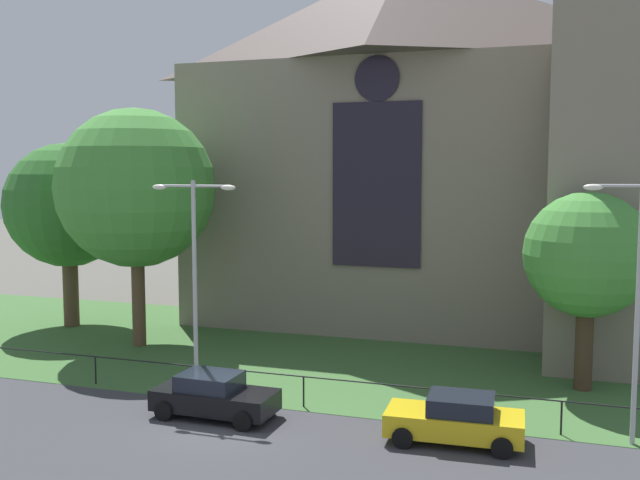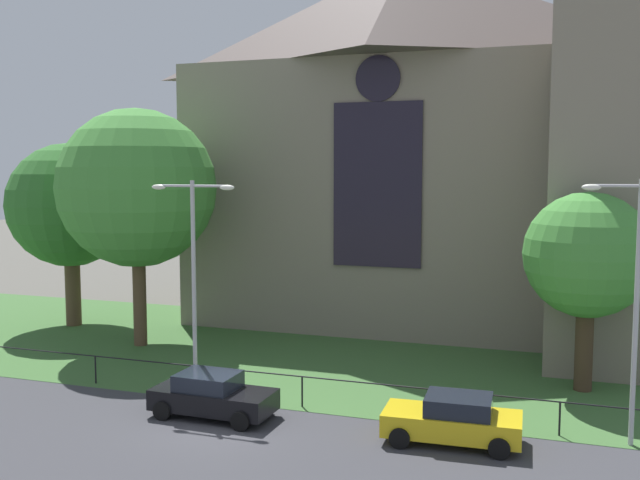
{
  "view_description": "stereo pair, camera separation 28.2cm",
  "coord_description": "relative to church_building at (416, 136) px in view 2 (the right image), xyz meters",
  "views": [
    {
      "loc": [
        10.41,
        -21.02,
        8.43
      ],
      "look_at": [
        0.8,
        8.0,
        5.45
      ],
      "focal_mm": 40.35,
      "sensor_mm": 36.0,
      "label": 1
    },
    {
      "loc": [
        10.68,
        -20.94,
        8.43
      ],
      "look_at": [
        0.8,
        8.0,
        5.45
      ],
      "focal_mm": 40.35,
      "sensor_mm": 36.0,
      "label": 2
    }
  ],
  "objects": [
    {
      "name": "ground",
      "position": [
        -2.78,
        -8.52,
        -10.27
      ],
      "size": [
        160.0,
        160.0,
        0.0
      ],
      "primitive_type": "plane",
      "color": "#56544C"
    },
    {
      "name": "road_asphalt",
      "position": [
        -2.78,
        -20.52,
        -10.27
      ],
      "size": [
        120.0,
        8.0,
        0.01
      ],
      "primitive_type": "cube",
      "color": "#38383D",
      "rests_on": "ground"
    },
    {
      "name": "grass_verge",
      "position": [
        -2.78,
        -10.52,
        -10.27
      ],
      "size": [
        120.0,
        20.0,
        0.01
      ],
      "primitive_type": "cube",
      "color": "#3D6633",
      "rests_on": "ground"
    },
    {
      "name": "church_building",
      "position": [
        0.0,
        0.0,
        0.0
      ],
      "size": [
        23.2,
        16.2,
        26.0
      ],
      "color": "gray",
      "rests_on": "ground"
    },
    {
      "name": "iron_railing",
      "position": [
        -0.77,
        -16.02,
        -9.29
      ],
      "size": [
        34.98,
        0.07,
        1.13
      ],
      "color": "black",
      "rests_on": "ground"
    },
    {
      "name": "tree_right_near",
      "position": [
        8.76,
        -10.71,
        -5.08
      ],
      "size": [
        4.77,
        4.77,
        7.63
      ],
      "color": "#423021",
      "rests_on": "ground"
    },
    {
      "name": "tree_left_far",
      "position": [
        -17.28,
        -7.28,
        -3.75
      ],
      "size": [
        6.62,
        6.62,
        9.87
      ],
      "color": "brown",
      "rests_on": "ground"
    },
    {
      "name": "tree_left_near",
      "position": [
        -11.33,
        -9.99,
        -2.71
      ],
      "size": [
        7.52,
        7.52,
        11.34
      ],
      "color": "brown",
      "rests_on": "ground"
    },
    {
      "name": "streetlamp_near",
      "position": [
        -4.99,
        -16.12,
        -5.13
      ],
      "size": [
        3.37,
        0.26,
        8.05
      ],
      "color": "#B2B2B7",
      "rests_on": "ground"
    },
    {
      "name": "streetlamp_far",
      "position": [
        10.04,
        -16.12,
        -5.08
      ],
      "size": [
        3.37,
        0.26,
        8.16
      ],
      "color": "#B2B2B7",
      "rests_on": "ground"
    },
    {
      "name": "parked_car_black",
      "position": [
        -3.33,
        -17.97,
        -9.53
      ],
      "size": [
        4.24,
        2.1,
        1.51
      ],
      "rotation": [
        0.0,
        0.0,
        -0.02
      ],
      "color": "black",
      "rests_on": "ground"
    },
    {
      "name": "parked_car_yellow",
      "position": [
        4.85,
        -17.73,
        -9.53
      ],
      "size": [
        4.28,
        2.18,
        1.51
      ],
      "rotation": [
        0.0,
        0.0,
        3.19
      ],
      "color": "gold",
      "rests_on": "ground"
    }
  ]
}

